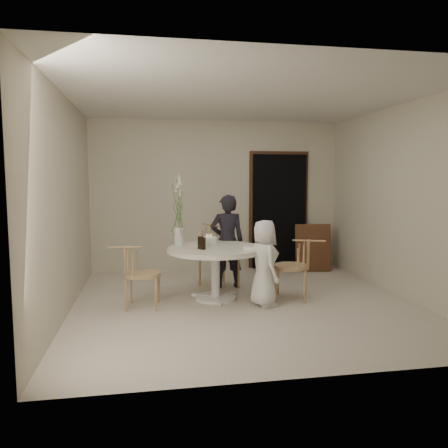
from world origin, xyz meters
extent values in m
plane|color=silver|center=(0.00, 0.00, 0.00)|extent=(4.50, 4.50, 0.00)
plane|color=silver|center=(0.00, 0.00, 2.70)|extent=(4.50, 4.50, 0.00)
plane|color=beige|center=(0.00, 2.25, 1.35)|extent=(4.50, 0.00, 4.50)
plane|color=beige|center=(0.00, -2.25, 1.35)|extent=(4.50, 0.00, 4.50)
plane|color=beige|center=(-2.25, 0.00, 1.35)|extent=(0.00, 4.50, 4.50)
plane|color=beige|center=(2.25, 0.00, 1.35)|extent=(0.00, 4.50, 4.50)
cube|color=black|center=(1.15, 2.19, 1.05)|extent=(1.00, 0.10, 2.10)
cube|color=brown|center=(1.15, 2.23, 1.11)|extent=(1.12, 0.03, 2.22)
cylinder|color=silver|center=(-0.35, 0.25, 0.02)|extent=(0.56, 0.56, 0.04)
cylinder|color=silver|center=(-0.35, 0.25, 0.34)|extent=(0.12, 0.12, 0.65)
cylinder|color=silver|center=(-0.35, 0.25, 0.68)|extent=(1.33, 1.33, 0.03)
cylinder|color=silver|center=(-0.35, 0.25, 0.71)|extent=(1.30, 1.30, 0.04)
cube|color=brown|center=(1.67, 1.77, 0.42)|extent=(0.66, 0.28, 0.84)
cylinder|color=tan|center=(-0.32, 0.63, 0.25)|extent=(0.03, 0.03, 0.49)
cylinder|color=tan|center=(0.09, 0.78, 0.25)|extent=(0.03, 0.03, 0.49)
cylinder|color=tan|center=(-0.48, 1.04, 0.25)|extent=(0.03, 0.03, 0.49)
cylinder|color=tan|center=(-0.06, 1.19, 0.25)|extent=(0.03, 0.03, 0.49)
cylinder|color=tan|center=(-0.19, 0.91, 0.51)|extent=(0.55, 0.55, 0.05)
cylinder|color=tan|center=(0.58, 0.34, 0.22)|extent=(0.03, 0.03, 0.44)
cylinder|color=tan|center=(0.43, -0.02, 0.22)|extent=(0.03, 0.03, 0.44)
cylinder|color=tan|center=(0.94, 0.19, 0.22)|extent=(0.03, 0.03, 0.44)
cylinder|color=tan|center=(0.79, -0.17, 0.22)|extent=(0.03, 0.03, 0.44)
cylinder|color=tan|center=(0.68, 0.09, 0.46)|extent=(0.49, 0.49, 0.05)
cylinder|color=tan|center=(-1.18, -0.16, 0.21)|extent=(0.03, 0.03, 0.42)
cylinder|color=tan|center=(-1.13, 0.21, 0.21)|extent=(0.03, 0.03, 0.42)
cylinder|color=tan|center=(-1.54, -0.12, 0.21)|extent=(0.03, 0.03, 0.42)
cylinder|color=tan|center=(-1.50, 0.25, 0.21)|extent=(0.03, 0.03, 0.42)
cylinder|color=tan|center=(-1.34, 0.04, 0.44)|extent=(0.47, 0.47, 0.05)
imported|color=black|center=(-0.07, 0.90, 0.71)|extent=(0.53, 0.35, 1.42)
imported|color=white|center=(0.23, -0.15, 0.57)|extent=(0.44, 0.60, 1.13)
cylinder|color=white|center=(-0.41, 0.45, 0.79)|extent=(0.23, 0.23, 0.11)
cylinder|color=#FFDEA1|center=(-0.41, 0.45, 0.87)|extent=(0.01, 0.01, 0.05)
cylinder|color=#FFDEA1|center=(-0.37, 0.48, 0.87)|extent=(0.01, 0.01, 0.05)
cylinder|color=#FFDEA1|center=(-0.45, 0.47, 0.87)|extent=(0.01, 0.01, 0.05)
cylinder|color=#FFDEA1|center=(-0.39, 0.42, 0.87)|extent=(0.01, 0.01, 0.05)
cylinder|color=#FFDEA1|center=(-0.44, 0.43, 0.87)|extent=(0.01, 0.01, 0.05)
cylinder|color=black|center=(-0.54, 0.10, 0.81)|extent=(0.08, 0.08, 0.15)
cylinder|color=black|center=(-0.54, 0.10, 0.81)|extent=(0.09, 0.09, 0.16)
cylinder|color=black|center=(-0.56, 0.18, 0.81)|extent=(0.09, 0.09, 0.16)
cylinder|color=black|center=(-0.57, 0.17, 0.81)|extent=(0.09, 0.09, 0.17)
cylinder|color=white|center=(0.07, -0.02, 0.75)|extent=(0.23, 0.23, 0.05)
cylinder|color=silver|center=(-0.83, 0.52, 0.86)|extent=(0.14, 0.14, 0.26)
cylinder|color=#487432|center=(-0.81, 0.53, 1.18)|extent=(0.01, 0.01, 0.64)
cone|color=beige|center=(-0.81, 0.53, 1.50)|extent=(0.06, 0.06, 0.16)
cylinder|color=#487432|center=(-0.85, 0.54, 1.21)|extent=(0.01, 0.01, 0.69)
cone|color=beige|center=(-0.85, 0.54, 1.55)|extent=(0.06, 0.06, 0.16)
cylinder|color=#487432|center=(-0.85, 0.50, 1.23)|extent=(0.01, 0.01, 0.75)
cone|color=beige|center=(-0.85, 0.50, 1.61)|extent=(0.06, 0.06, 0.16)
cylinder|color=#487432|center=(-0.82, 0.49, 1.26)|extent=(0.01, 0.01, 0.80)
cone|color=beige|center=(-0.82, 0.49, 1.66)|extent=(0.06, 0.06, 0.16)
camera|label=1|loc=(-1.26, -5.59, 1.68)|focal=35.00mm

